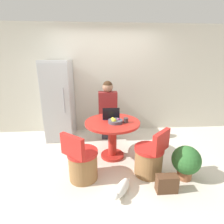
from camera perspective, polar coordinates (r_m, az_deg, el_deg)
ground_plane at (r=3.42m, az=-1.13°, el=-15.15°), size 12.00×12.00×0.00m
wall_back at (r=4.39m, az=-2.26°, el=10.29°), size 7.00×0.06×2.60m
refrigerator at (r=4.17m, az=-16.84°, el=3.52°), size 0.60×0.72×1.79m
dining_table at (r=3.27m, az=0.13°, el=-6.39°), size 1.01×1.01×0.72m
chair_near_right_corner at (r=2.97m, az=12.16°, el=-14.72°), size 0.54×0.54×0.80m
chair_near_left_corner at (r=2.84m, az=-9.69°, el=-16.09°), size 0.54×0.54×0.80m
person_seated at (r=3.86m, az=-1.41°, el=1.28°), size 0.40×0.37×1.37m
laptop at (r=3.33m, az=-0.38°, el=-1.37°), size 0.31×0.24×0.23m
fruit_bowl at (r=3.11m, az=1.04°, el=-2.97°), size 0.26×0.26×0.10m
coffee_cup at (r=3.13m, az=4.55°, el=-2.71°), size 0.08×0.08×0.09m
cat at (r=2.66m, az=3.27°, el=-23.61°), size 0.33×0.46×0.18m
potted_plant at (r=3.02m, az=23.03°, el=-14.51°), size 0.44×0.44×0.55m
handbag at (r=2.78m, az=17.46°, el=-21.40°), size 0.30×0.14×0.26m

